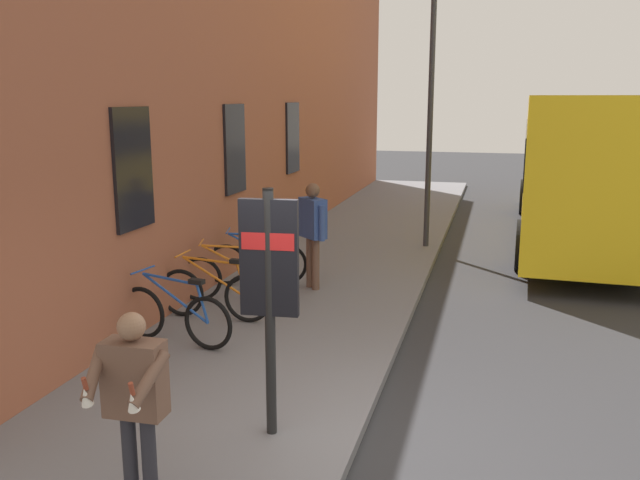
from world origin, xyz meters
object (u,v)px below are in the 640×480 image
Objects in this scene: bicycle_mid_rack at (175,316)px; transit_info_sign at (269,274)px; tourist_with_hotdogs at (134,391)px; bicycle_far_end at (257,263)px; pedestrian_near_bus at (313,225)px; city_bus at (581,159)px; bicycle_under_window at (233,277)px; street_lamp at (431,97)px; bicycle_end_of_row at (215,294)px.

transit_info_sign reaches higher than bicycle_mid_rack.
bicycle_far_end is at bearing 12.20° from tourist_with_hotdogs.
pedestrian_near_bus is at bearing 3.34° from tourist_with_hotdogs.
city_bus reaches higher than pedestrian_near_bus.
bicycle_mid_rack and bicycle_far_end have the same top height.
street_lamp is at bearing -27.76° from bicycle_under_window.
bicycle_under_window is 0.99× the size of bicycle_far_end.
city_bus is (7.91, -5.75, 1.41)m from bicycle_end_of_row.
transit_info_sign is 11.55m from city_bus.
bicycle_far_end is at bearing 92.46° from pedestrian_near_bus.
bicycle_end_of_row is 3.75m from transit_info_sign.
bicycle_under_window is 5.57m from tourist_with_hotdogs.
bicycle_under_window is 0.31× the size of street_lamp.
tourist_with_hotdogs is (-6.32, -1.37, 0.62)m from bicycle_far_end.
bicycle_end_of_row is at bearing 32.70° from transit_info_sign.
bicycle_end_of_row is 6.87m from street_lamp.
city_bus reaches higher than transit_info_sign.
bicycle_under_window is at bearing 152.24° from street_lamp.
street_lamp reaches higher than bicycle_mid_rack.
transit_info_sign is 8.91m from street_lamp.
transit_info_sign is at bearing -22.53° from tourist_with_hotdogs.
bicycle_under_window is at bearing 140.06° from city_bus.
city_bus is at bearing -43.98° from bicycle_far_end.
bicycle_under_window is 0.95× the size of pedestrian_near_bus.
tourist_with_hotdogs reaches higher than bicycle_end_of_row.
transit_info_sign is at bearing 160.60° from city_bus.
city_bus reaches higher than bicycle_far_end.
pedestrian_near_bus is at bearing 141.17° from city_bus.
bicycle_far_end is 1.06× the size of tourist_with_hotdogs.
tourist_with_hotdogs is at bearing -165.24° from bicycle_under_window.
bicycle_far_end is at bearing 1.41° from bicycle_end_of_row.
bicycle_mid_rack and bicycle_under_window have the same top height.
street_lamp is (-2.15, 3.30, 1.41)m from city_bus.
pedestrian_near_bus is at bearing -87.54° from bicycle_far_end.
bicycle_far_end is 0.72× the size of transit_info_sign.
transit_info_sign is 0.44× the size of street_lamp.
bicycle_far_end is at bearing 21.91° from transit_info_sign.
bicycle_end_of_row is 0.33× the size of street_lamp.
bicycle_mid_rack is at bearing 175.20° from bicycle_end_of_row.
bicycle_far_end is 6.50m from tourist_with_hotdogs.
bicycle_mid_rack is at bearing 46.28° from transit_info_sign.
bicycle_far_end is at bearing -2.60° from bicycle_under_window.
bicycle_mid_rack is 0.73× the size of transit_info_sign.
tourist_with_hotdogs reaches higher than bicycle_under_window.
bicycle_end_of_row is at bearing 156.93° from street_lamp.
bicycle_under_window is 1.62m from pedestrian_near_bus.
tourist_with_hotdogs is 10.49m from street_lamp.
bicycle_under_window is 6.15m from street_lamp.
bicycle_far_end is at bearing 147.09° from street_lamp.
bicycle_under_window is 0.71× the size of transit_info_sign.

